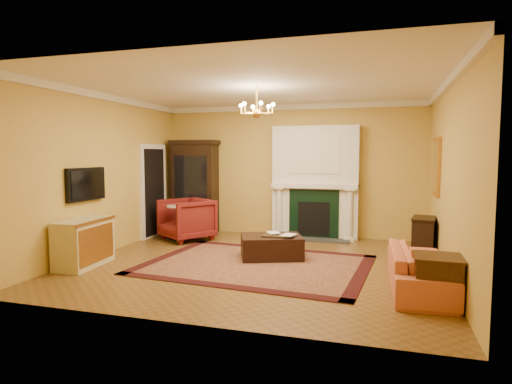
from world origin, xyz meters
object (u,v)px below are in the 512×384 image
at_px(wingback_armchair, 186,217).
at_px(coral_sofa, 420,263).
at_px(china_cabinet, 195,188).
at_px(end_table, 438,283).
at_px(leather_ottoman, 271,247).
at_px(pedestal_table, 177,220).
at_px(console_table, 423,238).
at_px(commode, 84,243).

xyz_separation_m(wingback_armchair, coral_sofa, (4.61, -2.24, -0.12)).
height_order(china_cabinet, wingback_armchair, china_cabinet).
xyz_separation_m(end_table, leather_ottoman, (-2.57, 1.82, -0.09)).
relative_size(pedestal_table, end_table, 1.28).
height_order(pedestal_table, console_table, pedestal_table).
distance_m(commode, leather_ottoman, 3.21).
xyz_separation_m(pedestal_table, coral_sofa, (4.75, -2.06, -0.07)).
bearing_deg(console_table, end_table, -82.60).
height_order(wingback_armchair, coral_sofa, wingback_armchair).
bearing_deg(console_table, coral_sofa, -87.50).
bearing_deg(leather_ottoman, end_table, -56.40).
bearing_deg(leather_ottoman, commode, -175.06).
distance_m(pedestal_table, commode, 2.38).
relative_size(pedestal_table, leather_ottoman, 0.73).
height_order(commode, console_table, commode).
bearing_deg(coral_sofa, end_table, -168.69).
distance_m(wingback_armchair, pedestal_table, 0.23).
relative_size(china_cabinet, pedestal_table, 2.71).
xyz_separation_m(pedestal_table, commode, (-0.55, -2.32, -0.06)).
bearing_deg(commode, end_table, -8.30).
height_order(wingback_armchair, console_table, wingback_armchair).
distance_m(coral_sofa, console_table, 2.02).
xyz_separation_m(wingback_armchair, end_table, (4.77, -2.91, -0.20)).
height_order(commode, leather_ottoman, commode).
bearing_deg(pedestal_table, coral_sofa, -23.46).
bearing_deg(console_table, wingback_armchair, -174.03).
bearing_deg(console_table, commode, -148.92).
distance_m(china_cabinet, wingback_armchair, 1.14).
height_order(china_cabinet, pedestal_table, china_cabinet).
bearing_deg(coral_sofa, leather_ottoman, 62.49).
height_order(china_cabinet, leather_ottoman, china_cabinet).
xyz_separation_m(commode, end_table, (5.45, -0.41, -0.09)).
xyz_separation_m(coral_sofa, leather_ottoman, (-2.41, 1.15, -0.16)).
xyz_separation_m(commode, leather_ottoman, (2.88, 1.41, -0.18)).
xyz_separation_m(pedestal_table, leather_ottoman, (2.33, -0.91, -0.24)).
distance_m(console_table, leather_ottoman, 2.77).
distance_m(coral_sofa, end_table, 0.69).
bearing_deg(end_table, coral_sofa, 103.34).
height_order(pedestal_table, leather_ottoman, pedestal_table).
bearing_deg(end_table, commode, 175.73).
xyz_separation_m(wingback_armchair, pedestal_table, (-0.13, -0.18, -0.05)).
height_order(wingback_armchair, leather_ottoman, wingback_armchair).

